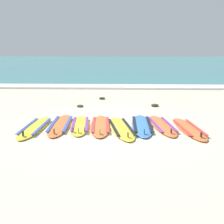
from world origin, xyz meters
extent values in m
plane|color=beige|center=(0.00, 0.00, 0.00)|extent=(80.00, 80.00, 0.00)
cube|color=teal|center=(0.00, 36.94, 0.05)|extent=(80.00, 60.00, 0.10)
cube|color=white|center=(0.00, 7.60, 0.06)|extent=(80.00, 1.33, 0.11)
ellipsoid|color=yellow|center=(-2.08, -0.21, 0.04)|extent=(0.58, 2.21, 0.07)
cube|color=#334CB2|center=(-2.28, -0.21, 0.08)|extent=(0.10, 1.54, 0.01)
cube|color=#334CB2|center=(-1.88, -0.21, 0.08)|extent=(0.10, 1.54, 0.01)
cube|color=black|center=(-2.09, -1.07, 0.12)|extent=(0.01, 0.09, 0.11)
ellipsoid|color=orange|center=(-1.44, 0.05, 0.04)|extent=(0.69, 2.32, 0.07)
cube|color=#334CB2|center=(-1.65, 0.04, 0.08)|extent=(0.16, 1.60, 0.01)
cube|color=#334CB2|center=(-1.24, 0.06, 0.08)|extent=(0.16, 1.60, 0.01)
cube|color=black|center=(-1.40, -0.84, 0.12)|extent=(0.02, 0.09, 0.11)
ellipsoid|color=yellow|center=(-0.89, 0.05, 0.04)|extent=(0.73, 2.10, 0.07)
cube|color=purple|center=(-1.07, 0.03, 0.08)|extent=(0.22, 1.44, 0.01)
cube|color=purple|center=(-0.70, 0.06, 0.08)|extent=(0.22, 1.44, 0.01)
cube|color=black|center=(-0.80, -0.75, 0.12)|extent=(0.02, 0.09, 0.11)
cube|color=black|center=(-0.95, -0.71, 0.12)|extent=(0.02, 0.09, 0.11)
cube|color=black|center=(-0.67, -0.68, 0.12)|extent=(0.02, 0.09, 0.11)
ellipsoid|color=orange|center=(-0.32, 0.02, 0.04)|extent=(0.69, 2.23, 0.07)
cube|color=#D13838|center=(-0.51, 0.01, 0.08)|extent=(0.17, 1.54, 0.01)
cube|color=#D13838|center=(-0.12, 0.04, 0.08)|extent=(0.17, 1.54, 0.01)
cube|color=black|center=(-0.26, -0.83, 0.12)|extent=(0.02, 0.09, 0.11)
ellipsoid|color=yellow|center=(0.25, -0.19, 0.04)|extent=(0.99, 2.34, 0.07)
cube|color=black|center=(0.05, -0.23, 0.08)|extent=(0.38, 1.58, 0.01)
cube|color=black|center=(0.45, -0.15, 0.08)|extent=(0.38, 1.58, 0.01)
cube|color=black|center=(0.42, -1.06, 0.12)|extent=(0.03, 0.09, 0.11)
ellipsoid|color=#3875CC|center=(0.83, 0.09, 0.04)|extent=(0.59, 2.28, 0.07)
cube|color=black|center=(0.63, 0.09, 0.08)|extent=(0.09, 1.59, 0.01)
cube|color=black|center=(1.04, 0.09, 0.08)|extent=(0.09, 1.59, 0.01)
cube|color=black|center=(0.82, -0.79, 0.12)|extent=(0.01, 0.09, 0.11)
ellipsoid|color=orange|center=(1.39, 0.10, 0.04)|extent=(0.80, 2.18, 0.07)
cube|color=purple|center=(1.20, 0.07, 0.08)|extent=(0.26, 1.49, 0.01)
cube|color=purple|center=(1.58, 0.12, 0.08)|extent=(0.26, 1.49, 0.01)
cube|color=black|center=(1.49, -0.73, 0.12)|extent=(0.02, 0.09, 0.11)
ellipsoid|color=orange|center=(2.05, -0.19, 0.04)|extent=(0.76, 2.17, 0.07)
cube|color=#D13838|center=(1.86, -0.21, 0.08)|extent=(0.24, 1.49, 0.01)
cube|color=#D13838|center=(2.24, -0.16, 0.08)|extent=(0.24, 1.49, 0.01)
cube|color=black|center=(2.14, -1.01, 0.12)|extent=(0.02, 0.09, 0.11)
ellipsoid|color=#2D381E|center=(1.51, 2.72, 0.05)|extent=(0.29, 0.23, 0.10)
ellipsoid|color=#384723|center=(-1.27, 2.54, 0.04)|extent=(0.25, 0.20, 0.09)
ellipsoid|color=#2D381E|center=(-0.57, 4.11, 0.05)|extent=(0.27, 0.22, 0.09)
camera|label=1|loc=(0.25, -7.05, 2.10)|focal=42.71mm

